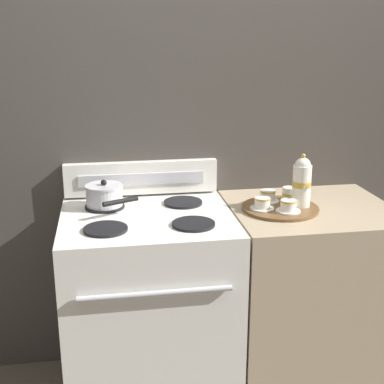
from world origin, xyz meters
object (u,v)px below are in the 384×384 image
at_px(teapot, 302,182).
at_px(creamer_jug, 289,194).
at_px(teacup_front, 288,206).
at_px(stove, 149,307).
at_px(teacup_right, 268,196).
at_px(saucepan, 105,195).
at_px(teacup_left, 262,203).
at_px(serving_tray, 280,208).

bearing_deg(teapot, creamer_jug, 106.12).
xyz_separation_m(teapot, teacup_front, (-0.08, -0.07, -0.09)).
xyz_separation_m(stove, teapot, (0.71, -0.01, 0.58)).
distance_m(teacup_right, teacup_front, 0.17).
height_order(saucepan, teacup_right, saucepan).
height_order(teacup_right, creamer_jug, creamer_jug).
xyz_separation_m(saucepan, teacup_front, (0.80, -0.23, -0.02)).
distance_m(teapot, teacup_left, 0.21).
height_order(saucepan, teacup_left, saucepan).
bearing_deg(teacup_left, teapot, 4.54).
bearing_deg(serving_tray, teacup_right, 110.34).
bearing_deg(creamer_jug, teacup_front, -110.44).
xyz_separation_m(teacup_front, creamer_jug, (0.06, 0.16, 0.01)).
xyz_separation_m(serving_tray, teacup_front, (0.01, -0.07, 0.03)).
bearing_deg(creamer_jug, teacup_right, 178.36).
height_order(teacup_left, teacup_front, same).
bearing_deg(stove, creamer_jug, 6.22).
distance_m(saucepan, teacup_left, 0.72).
bearing_deg(serving_tray, teapot, -1.32).
distance_m(teacup_left, teacup_right, 0.12).
bearing_deg(teacup_left, serving_tray, 10.62).
bearing_deg(stove, teacup_front, -7.47).
height_order(teacup_front, creamer_jug, creamer_jug).
xyz_separation_m(saucepan, creamer_jug, (0.86, -0.07, -0.02)).
bearing_deg(creamer_jug, teacup_left, -147.85).
xyz_separation_m(stove, teacup_left, (0.52, -0.03, 0.49)).
distance_m(serving_tray, teapot, 0.16).
relative_size(saucepan, teapot, 1.15).
xyz_separation_m(teapot, teacup_right, (-0.13, 0.09, -0.09)).
bearing_deg(teacup_right, stove, -172.38).
bearing_deg(saucepan, teacup_front, -15.75).
relative_size(serving_tray, teacup_left, 3.19).
relative_size(teapot, teacup_front, 2.23).
height_order(stove, teacup_left, teacup_left).
distance_m(saucepan, teacup_right, 0.76).
relative_size(stove, teacup_left, 8.38).
bearing_deg(teacup_right, teacup_left, -119.19).
relative_size(teapot, teacup_right, 2.23).
bearing_deg(saucepan, teapot, -10.10).
distance_m(teacup_front, creamer_jug, 0.17).
distance_m(saucepan, teacup_front, 0.84).
bearing_deg(teacup_front, serving_tray, 100.40).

